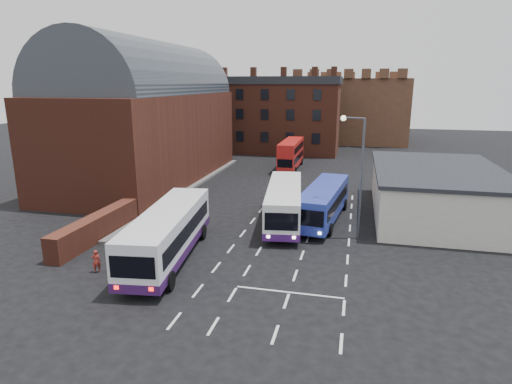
% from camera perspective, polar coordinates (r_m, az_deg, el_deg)
% --- Properties ---
extents(ground, '(180.00, 180.00, 0.00)m').
position_cam_1_polar(ground, '(28.05, -4.80, -9.33)').
color(ground, black).
extents(railway_station, '(12.00, 28.00, 16.00)m').
position_cam_1_polar(railway_station, '(51.30, -14.35, 9.89)').
color(railway_station, '#602B1E').
rests_on(railway_station, ground).
extents(forecourt_wall, '(1.20, 10.00, 1.80)m').
position_cam_1_polar(forecourt_wall, '(33.76, -20.48, -4.43)').
color(forecourt_wall, '#602B1E').
rests_on(forecourt_wall, ground).
extents(cream_building, '(10.40, 16.40, 4.25)m').
position_cam_1_polar(cream_building, '(40.01, 22.82, 0.09)').
color(cream_building, beige).
rests_on(cream_building, ground).
extents(brick_terrace, '(22.00, 10.00, 11.00)m').
position_cam_1_polar(brick_terrace, '(72.00, 2.02, 9.79)').
color(brick_terrace, brown).
rests_on(brick_terrace, ground).
extents(castle_keep, '(22.00, 22.00, 12.00)m').
position_cam_1_polar(castle_keep, '(90.54, 12.21, 10.74)').
color(castle_keep, brown).
rests_on(castle_keep, ground).
extents(bus_white_outbound, '(4.28, 12.33, 3.29)m').
position_cam_1_polar(bus_white_outbound, '(28.40, -11.63, -5.07)').
color(bus_white_outbound, white).
rests_on(bus_white_outbound, ground).
extents(bus_white_inbound, '(4.14, 11.78, 3.14)m').
position_cam_1_polar(bus_white_inbound, '(35.01, 3.79, -1.23)').
color(bus_white_inbound, white).
rests_on(bus_white_inbound, ground).
extents(bus_blue, '(3.71, 11.06, 2.96)m').
position_cam_1_polar(bus_blue, '(35.92, 9.00, -1.15)').
color(bus_blue, '#2738A3').
rests_on(bus_blue, ground).
extents(bus_red_double, '(2.39, 9.43, 3.77)m').
position_cam_1_polar(bus_red_double, '(57.63, 4.67, 5.10)').
color(bus_red_double, red).
rests_on(bus_red_double, ground).
extents(street_lamp, '(1.77, 0.75, 9.00)m').
position_cam_1_polar(street_lamp, '(31.56, 13.40, 3.35)').
color(street_lamp, '#4E5158').
rests_on(street_lamp, ground).
extents(pedestrian_red, '(0.63, 0.55, 1.44)m').
position_cam_1_polar(pedestrian_red, '(28.07, -20.52, -8.63)').
color(pedestrian_red, maroon).
rests_on(pedestrian_red, ground).
extents(pedestrian_beige, '(0.78, 0.64, 1.48)m').
position_cam_1_polar(pedestrian_beige, '(26.17, -16.91, -9.97)').
color(pedestrian_beige, '#A59D88').
rests_on(pedestrian_beige, ground).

